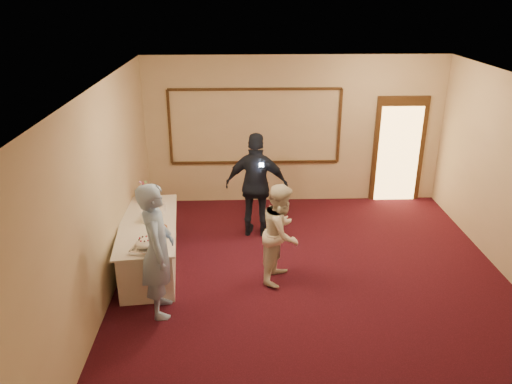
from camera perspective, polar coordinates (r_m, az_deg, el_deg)
floor at (r=7.59m, az=6.93°, el=-11.24°), size 7.00×7.00×0.00m
room_walls at (r=6.69m, az=7.73°, el=3.38°), size 6.04×7.04×3.02m
wall_molding at (r=10.05m, az=-0.11°, el=7.47°), size 3.45×0.04×1.55m
doorway at (r=10.69m, az=15.96°, el=4.60°), size 1.05×0.07×2.20m
buffet_table at (r=8.15m, az=-12.06°, el=-5.92°), size 1.10×2.33×0.77m
pavlova_tray at (r=7.18m, az=-12.56°, el=-5.92°), size 0.40×0.50×0.17m
cupcake_stand at (r=8.77m, az=-12.69°, el=-0.13°), size 0.26×0.26×0.39m
plate_stack_a at (r=7.98m, az=-12.29°, el=-2.82°), size 0.21×0.21×0.17m
plate_stack_b at (r=8.31m, az=-10.95°, el=-1.69°), size 0.20×0.20×0.16m
tart at (r=7.69m, az=-10.98°, el=-4.17°), size 0.28×0.28×0.06m
man at (r=6.77m, az=-11.19°, el=-6.56°), size 0.53×0.74×1.90m
woman at (r=7.49m, az=2.93°, el=-4.71°), size 0.82×0.91×1.55m
guest at (r=8.78m, az=0.10°, el=0.75°), size 1.17×0.64×1.90m
camera_flash at (r=8.41m, az=0.63°, el=3.13°), size 0.08×0.05×0.05m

